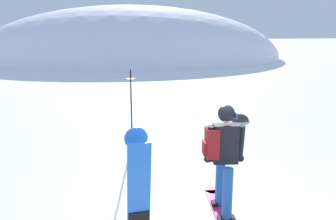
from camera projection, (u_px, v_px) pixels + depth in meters
name	position (u px, v px, depth m)	size (l,w,h in m)	color
ground_plane	(221.00, 212.00, 5.37)	(300.00, 300.00, 0.00)	white
ridge_peak_main	(133.00, 58.00, 38.83)	(32.43, 29.19, 11.30)	white
snowboarder_main	(223.00, 157.00, 5.13)	(0.65, 1.80, 1.71)	#D11E5B
spare_snowboard	(138.00, 194.00, 4.16)	(0.28, 0.24, 1.65)	blue
piste_marker_near	(131.00, 101.00, 8.57)	(0.20, 0.20, 1.89)	black
rock_mid	(240.00, 120.00, 11.04)	(0.60, 0.51, 0.42)	#383333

